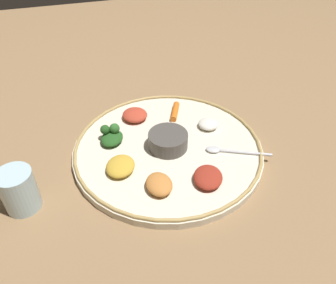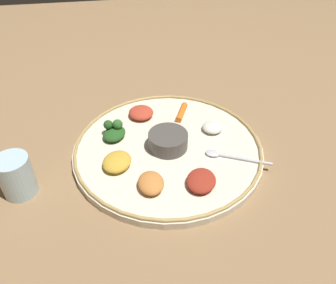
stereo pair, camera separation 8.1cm
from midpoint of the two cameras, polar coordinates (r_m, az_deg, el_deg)
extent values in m
plane|color=olive|center=(0.83, -2.79, -1.87)|extent=(2.40, 2.40, 0.00)
cylinder|color=beige|center=(0.83, -2.81, -1.40)|extent=(0.45, 0.45, 0.02)
torus|color=tan|center=(0.82, -2.83, -0.76)|extent=(0.45, 0.45, 0.01)
cylinder|color=#4C4742|center=(0.81, -2.87, 0.11)|extent=(0.09, 0.09, 0.04)
cylinder|color=brown|center=(0.80, -2.91, 1.01)|extent=(0.08, 0.08, 0.01)
ellipsoid|color=silver|center=(0.81, 4.73, -1.37)|extent=(0.04, 0.04, 0.01)
cylinder|color=silver|center=(0.81, 10.16, -1.89)|extent=(0.06, 0.11, 0.01)
ellipsoid|color=#23511E|center=(0.84, -12.10, 0.51)|extent=(0.08, 0.08, 0.02)
sphere|color=#2D6628|center=(0.84, -11.67, 2.12)|extent=(0.03, 0.03, 0.03)
sphere|color=#23511E|center=(0.84, -13.21, 1.91)|extent=(0.02, 0.02, 0.02)
cylinder|color=orange|center=(0.92, -1.34, 5.02)|extent=(0.07, 0.05, 0.02)
cone|color=orange|center=(0.96, -0.94, 6.52)|extent=(0.02, 0.02, 0.01)
ellipsoid|color=#B73D28|center=(0.91, -8.12, 4.42)|extent=(0.09, 0.08, 0.02)
ellipsoid|color=maroon|center=(0.73, 3.56, -6.04)|extent=(0.09, 0.09, 0.02)
ellipsoid|color=#C67A38|center=(0.72, -4.77, -7.20)|extent=(0.07, 0.06, 0.02)
ellipsoid|color=silver|center=(0.88, 4.14, 2.93)|extent=(0.07, 0.07, 0.02)
ellipsoid|color=gold|center=(0.77, -10.98, -4.12)|extent=(0.09, 0.09, 0.02)
cylinder|color=silver|center=(0.76, -26.57, -7.40)|extent=(0.07, 0.07, 0.09)
cylinder|color=tan|center=(0.77, -26.06, -8.60)|extent=(0.06, 0.06, 0.04)
camera|label=1|loc=(0.04, -92.86, -2.38)|focal=36.44mm
camera|label=2|loc=(0.04, 87.14, 2.38)|focal=36.44mm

